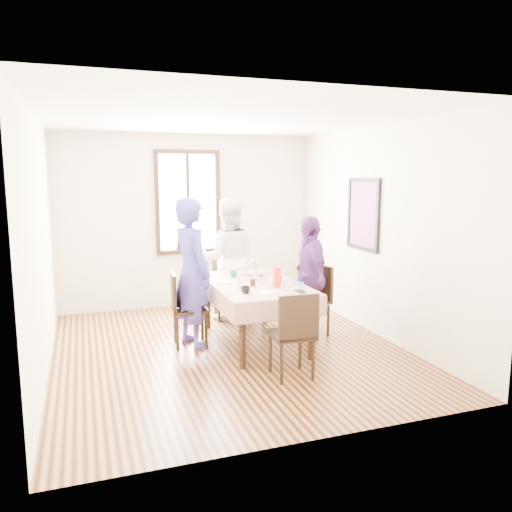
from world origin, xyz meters
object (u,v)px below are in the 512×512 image
Objects in this scene: dining_table at (255,313)px; chair_right at (310,301)px; person_left at (191,273)px; person_far at (229,259)px; person_right at (309,276)px; chair_left at (190,309)px; chair_near at (291,334)px; chair_far at (229,288)px.

chair_right is (0.78, 0.05, 0.08)m from dining_table.
person_far is at bearing -55.73° from person_left.
person_far is (0.76, 0.97, -0.03)m from person_left.
dining_table is at bearing -79.95° from person_right.
chair_near is at bearing 36.54° from chair_left.
person_left is 1.16× the size of person_right.
person_left is at bearing 59.61° from chair_far.
person_left reaches higher than chair_far.
chair_right is 1.44m from chair_near.
chair_far is at bearing 147.64° from chair_left.
chair_near is 2.32m from person_far.
chair_left is 0.50× the size of person_left.
person_left is at bearing 64.51° from person_far.
dining_table is 1.84× the size of chair_left.
dining_table is 0.93× the size of person_left.
person_far reaches higher than chair_right.
chair_left is (-0.78, 0.16, 0.08)m from dining_table.
dining_table is at bearing 91.47° from chair_near.
chair_left is 1.00× the size of chair_far.
chair_near is at bearing -26.13° from person_right.
person_right reaches higher than chair_left.
person_left is (-1.54, 0.10, 0.45)m from chair_right.
chair_left is at bearing 72.22° from person_left.
person_left reaches higher than person_far.
chair_right is (1.56, -0.10, 0.00)m from chair_left.
chair_left is 0.52× the size of person_far.
person_far is at bearing 27.22° from chair_right.
chair_right is 1.61m from person_left.
chair_far is 1.38m from person_right.
chair_far is 2.31m from chair_near.
person_far is at bearing 147.05° from chair_left.
chair_left is 1.00× the size of chair_right.
chair_near is 0.50× the size of person_left.
person_right reaches higher than chair_near.
person_left is at bearing 121.59° from chair_near.
chair_far is 0.50× the size of person_left.
chair_far is at bearing -139.26° from person_right.
chair_left reaches higher than dining_table.
chair_near is 1.58m from person_left.
person_far is (0.00, 1.13, 0.50)m from dining_table.
person_left reaches higher than dining_table.
person_far is at bearing 91.47° from chair_near.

